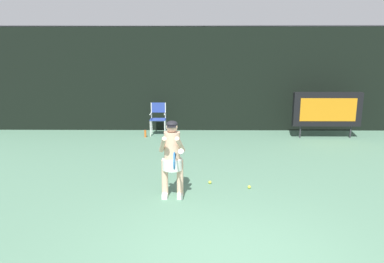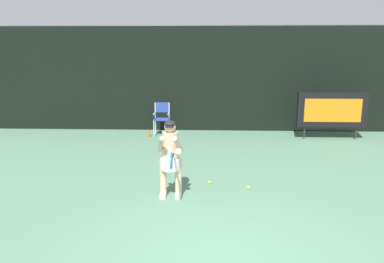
{
  "view_description": "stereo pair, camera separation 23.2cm",
  "coord_description": "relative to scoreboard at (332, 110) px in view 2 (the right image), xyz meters",
  "views": [
    {
      "loc": [
        -0.48,
        -4.47,
        2.86
      ],
      "look_at": [
        -0.56,
        3.56,
        1.05
      ],
      "focal_mm": 34.34,
      "sensor_mm": 36.0,
      "label": 1
    },
    {
      "loc": [
        -0.25,
        -4.46,
        2.86
      ],
      "look_at": [
        -0.56,
        3.56,
        1.05
      ],
      "focal_mm": 34.34,
      "sensor_mm": 36.0,
      "label": 2
    }
  ],
  "objects": [
    {
      "name": "umpire_chair",
      "position": [
        -5.54,
        0.43,
        -0.33
      ],
      "size": [
        0.52,
        0.44,
        1.08
      ],
      "color": "white",
      "rests_on": "ground"
    },
    {
      "name": "tennis_racket",
      "position": [
        -4.64,
        -5.6,
        -0.01
      ],
      "size": [
        0.03,
        0.6,
        0.31
      ],
      "rotation": [
        0.0,
        0.0,
        0.23
      ],
      "color": "black"
    },
    {
      "name": "backdrop_screen",
      "position": [
        -3.79,
        1.17,
        0.86
      ],
      "size": [
        18.0,
        0.12,
        3.66
      ],
      "color": "black",
      "rests_on": "ground"
    },
    {
      "name": "tennis_ball_loose",
      "position": [
        -3.14,
        -4.54,
        -0.91
      ],
      "size": [
        0.07,
        0.07,
        0.07
      ],
      "color": "#CCDB3D",
      "rests_on": "ground"
    },
    {
      "name": "tennis_ball_spare",
      "position": [
        -3.95,
        -4.27,
        -0.91
      ],
      "size": [
        0.07,
        0.07,
        0.07
      ],
      "color": "#CCDB3D",
      "rests_on": "ground"
    },
    {
      "name": "scoreboard",
      "position": [
        0.0,
        0.0,
        0.0
      ],
      "size": [
        2.2,
        0.21,
        1.5
      ],
      "color": "black",
      "rests_on": "ground"
    },
    {
      "name": "tennis_player",
      "position": [
        -4.72,
        -4.98,
        -0.1
      ],
      "size": [
        0.52,
        0.59,
        1.53
      ],
      "color": "white",
      "rests_on": "ground"
    },
    {
      "name": "water_bottle",
      "position": [
        -5.93,
        0.03,
        -0.82
      ],
      "size": [
        0.07,
        0.07,
        0.27
      ],
      "color": "orange",
      "rests_on": "ground"
    }
  ]
}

